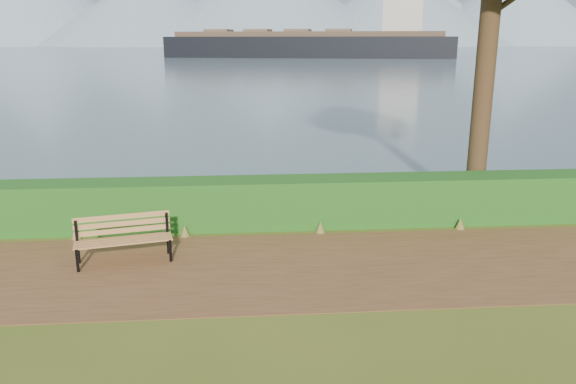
{
  "coord_description": "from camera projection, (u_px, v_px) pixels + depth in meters",
  "views": [
    {
      "loc": [
        0.08,
        -8.57,
        3.76
      ],
      "look_at": [
        0.88,
        1.2,
        1.1
      ],
      "focal_mm": 35.0,
      "sensor_mm": 36.0,
      "label": 1
    }
  ],
  "objects": [
    {
      "name": "ground",
      "position": [
        241.0,
        277.0,
        9.22
      ],
      "size": [
        140.0,
        140.0,
        0.0
      ],
      "primitive_type": "plane",
      "color": "#485A19",
      "rests_on": "ground"
    },
    {
      "name": "path",
      "position": [
        241.0,
        269.0,
        9.51
      ],
      "size": [
        40.0,
        3.4,
        0.01
      ],
      "primitive_type": "cube",
      "color": "brown",
      "rests_on": "ground"
    },
    {
      "name": "hedge",
      "position": [
        240.0,
        203.0,
        11.59
      ],
      "size": [
        32.0,
        0.85,
        1.0
      ],
      "primitive_type": "cube",
      "color": "#154C15",
      "rests_on": "ground"
    },
    {
      "name": "water",
      "position": [
        241.0,
        49.0,
        259.35
      ],
      "size": [
        700.0,
        510.0,
        0.0
      ],
      "primitive_type": "cube",
      "color": "slate",
      "rests_on": "ground"
    },
    {
      "name": "mountains",
      "position": [
        227.0,
        5.0,
        391.89
      ],
      "size": [
        585.0,
        190.0,
        70.0
      ],
      "color": "#7A8FA3",
      "rests_on": "ground"
    },
    {
      "name": "bench",
      "position": [
        123.0,
        236.0,
        9.76
      ],
      "size": [
        1.7,
        0.83,
        0.82
      ],
      "rotation": [
        0.0,
        0.0,
        0.22
      ],
      "color": "black",
      "rests_on": "ground"
    },
    {
      "name": "cargo_ship",
      "position": [
        318.0,
        45.0,
        123.6
      ],
      "size": [
        63.67,
        24.91,
        19.17
      ],
      "rotation": [
        0.0,
        0.0,
        -0.24
      ],
      "color": "black",
      "rests_on": "ground"
    }
  ]
}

